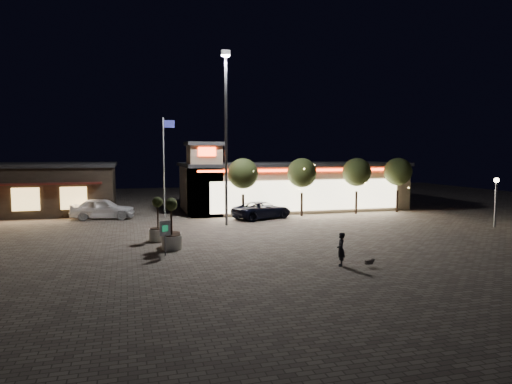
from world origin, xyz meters
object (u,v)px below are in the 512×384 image
object	(u,v)px
pickup_truck	(262,210)
pedestrian	(341,249)
white_sedan	(103,209)
planter_left	(158,227)
valet_sign	(165,231)
planter_mid	(172,234)

from	to	relation	value
pickup_truck	pedestrian	distance (m)	15.63
white_sedan	planter_left	world-z (taller)	planter_left
pickup_truck	pedestrian	xyz separation A→B (m)	(-0.87, -15.60, 0.09)
white_sedan	valet_sign	size ratio (longest dim) A/B	2.72
pickup_truck	planter_mid	xyz separation A→B (m)	(-8.02, -9.66, 0.15)
white_sedan	planter_mid	xyz separation A→B (m)	(4.16, -12.87, 0.01)
white_sedan	planter_mid	bearing A→B (deg)	-152.90
pickup_truck	valet_sign	xyz separation A→B (m)	(-8.51, -11.26, 0.57)
pedestrian	planter_mid	size ratio (longest dim) A/B	0.57
pedestrian	planter_mid	bearing A→B (deg)	-105.42
pedestrian	planter_mid	world-z (taller)	planter_mid
pickup_truck	planter_left	bearing A→B (deg)	107.67
pedestrian	planter_left	xyz separation A→B (m)	(-7.71, 8.49, 0.03)
white_sedan	planter_mid	world-z (taller)	planter_mid
pickup_truck	valet_sign	size ratio (longest dim) A/B	2.76
pedestrian	white_sedan	bearing A→B (deg)	-124.69
pickup_truck	planter_left	xyz separation A→B (m)	(-8.59, -7.11, 0.12)
pedestrian	valet_sign	size ratio (longest dim) A/B	0.87
white_sedan	planter_mid	distance (m)	13.52
pickup_truck	planter_left	world-z (taller)	planter_left
pickup_truck	white_sedan	distance (m)	12.60
planter_mid	valet_sign	bearing A→B (deg)	-106.82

